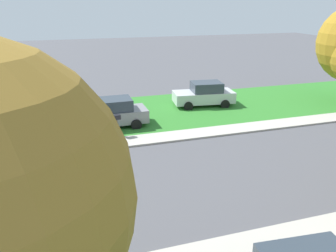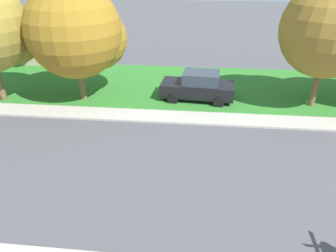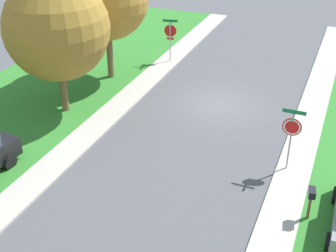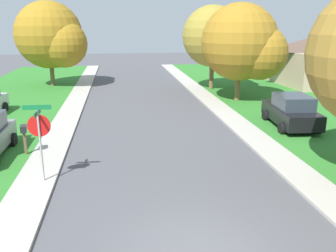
# 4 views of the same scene
# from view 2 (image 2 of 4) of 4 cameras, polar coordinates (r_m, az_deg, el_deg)

# --- Properties ---
(sidewalk_east) EXTENTS (1.40, 56.00, 0.10)m
(sidewalk_east) POSITION_cam_2_polar(r_m,az_deg,el_deg) (16.02, -0.90, 1.84)
(sidewalk_east) COLOR #ADA89E
(sidewalk_east) RESTS_ON ground
(lawn_east) EXTENTS (8.00, 56.00, 0.08)m
(lawn_east) POSITION_cam_2_polar(r_m,az_deg,el_deg) (20.29, 0.60, 7.88)
(lawn_east) COLOR #2D7528
(lawn_east) RESTS_ON ground
(car_black_driveway_right) EXTENTS (2.32, 4.44, 1.76)m
(car_black_driveway_right) POSITION_cam_2_polar(r_m,az_deg,el_deg) (17.91, 5.86, 7.63)
(car_black_driveway_right) COLOR black
(car_black_driveway_right) RESTS_ON ground
(tree_across_right) EXTENTS (5.40, 5.03, 6.86)m
(tree_across_right) POSITION_cam_2_polar(r_m,az_deg,el_deg) (18.36, 28.87, 15.63)
(tree_across_right) COLOR brown
(tree_across_right) RESTS_ON ground
(tree_sidewalk_near) EXTENTS (5.61, 5.22, 6.70)m
(tree_sidewalk_near) POSITION_cam_2_polar(r_m,az_deg,el_deg) (17.94, -16.61, 16.81)
(tree_sidewalk_near) COLOR brown
(tree_sidewalk_near) RESTS_ON ground
(house_right_setback) EXTENTS (9.28, 8.12, 4.60)m
(house_right_setback) POSITION_cam_2_polar(r_m,az_deg,el_deg) (29.44, -20.75, 17.58)
(house_right_setback) COLOR tan
(house_right_setback) RESTS_ON ground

